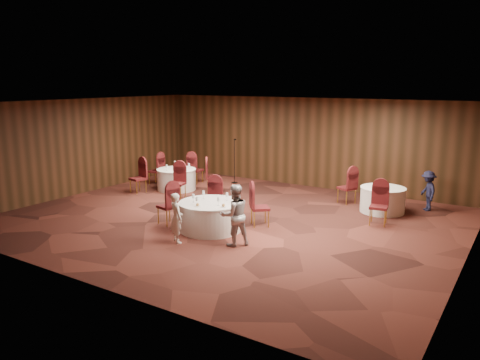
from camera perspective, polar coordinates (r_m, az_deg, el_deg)
The scene contains 15 objects.
ground at distance 13.14m, azimuth -1.21°, elevation -4.75°, with size 12.00×12.00×0.00m, color black.
room_shell at distance 12.71m, azimuth -1.25°, elevation 3.76°, with size 12.00×12.00×12.00m.
table_main at distance 12.12m, azimuth -3.62°, elevation -4.38°, with size 1.64×1.64×0.74m.
table_left at distance 16.68m, azimuth -7.74°, elevation 0.10°, with size 1.38×1.38×0.74m.
table_right at distance 14.34m, azimuth 16.98°, elevation -2.29°, with size 1.30×1.30×0.74m.
chairs_main at distance 12.79m, azimuth -3.02°, elevation -2.90°, with size 2.84×2.06×1.00m.
chairs_left at distance 16.66m, azimuth -7.79°, elevation 0.52°, with size 3.14×2.88×1.00m.
chairs_right at distance 14.03m, azimuth 14.60°, elevation -1.94°, with size 2.15×2.34×1.00m.
tabletop_main at distance 11.86m, azimuth -3.34°, elevation -2.39°, with size 1.04×1.07×0.22m.
tabletop_left at distance 16.60m, azimuth -7.75°, elevation 1.61°, with size 0.81×0.84×0.22m.
tabletop_right at distance 13.92m, azimuth 17.47°, elevation -0.54°, with size 0.08×0.08×0.22m.
mic_stand at distance 17.58m, azimuth -0.69°, elevation 1.22°, with size 0.24×0.24×1.67m.
woman_a at distance 11.22m, azimuth -7.75°, elevation -4.60°, with size 0.44×0.29×1.21m, color white.
woman_b at distance 10.89m, azimuth -0.68°, elevation -4.30°, with size 0.71×0.55×1.46m, color #AEADB2.
man_c at distance 14.90m, azimuth 21.93°, elevation -1.23°, with size 0.77×0.44×1.20m, color black.
Camera 1 is at (7.01, -10.44, 3.80)m, focal length 35.00 mm.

